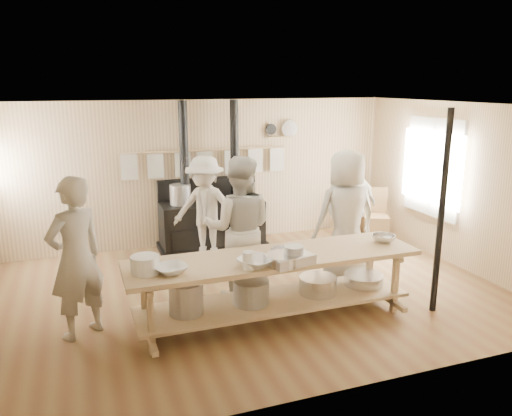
{
  "coord_description": "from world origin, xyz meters",
  "views": [
    {
      "loc": [
        -2.13,
        -6.21,
        2.88
      ],
      "look_at": [
        0.16,
        0.2,
        1.17
      ],
      "focal_mm": 35.0,
      "sensor_mm": 36.0,
      "label": 1
    }
  ],
  "objects_px": {
    "stove": "(211,219)",
    "cook_far_left": "(76,258)",
    "prep_table": "(273,281)",
    "chair": "(375,225)",
    "cook_right": "(352,207)",
    "cook_by_window": "(205,209)",
    "cook_center": "(346,216)",
    "cook_left": "(239,228)",
    "roasting_pan": "(290,259)"
  },
  "relations": [
    {
      "from": "cook_left",
      "to": "cook_far_left",
      "type": "bearing_deg",
      "value": 32.5
    },
    {
      "from": "prep_table",
      "to": "chair",
      "type": "bearing_deg",
      "value": 38.61
    },
    {
      "from": "cook_left",
      "to": "cook_right",
      "type": "height_order",
      "value": "cook_left"
    },
    {
      "from": "chair",
      "to": "roasting_pan",
      "type": "relative_size",
      "value": 1.92
    },
    {
      "from": "cook_left",
      "to": "stove",
      "type": "bearing_deg",
      "value": -73.43
    },
    {
      "from": "cook_left",
      "to": "cook_by_window",
      "type": "height_order",
      "value": "cook_left"
    },
    {
      "from": "cook_far_left",
      "to": "cook_by_window",
      "type": "height_order",
      "value": "cook_far_left"
    },
    {
      "from": "cook_left",
      "to": "roasting_pan",
      "type": "relative_size",
      "value": 3.82
    },
    {
      "from": "cook_right",
      "to": "cook_by_window",
      "type": "relative_size",
      "value": 0.98
    },
    {
      "from": "cook_right",
      "to": "roasting_pan",
      "type": "height_order",
      "value": "cook_right"
    },
    {
      "from": "cook_center",
      "to": "cook_by_window",
      "type": "bearing_deg",
      "value": -38.71
    },
    {
      "from": "cook_right",
      "to": "cook_by_window",
      "type": "height_order",
      "value": "cook_by_window"
    },
    {
      "from": "cook_right",
      "to": "chair",
      "type": "xyz_separation_m",
      "value": [
        0.84,
        0.58,
        -0.57
      ]
    },
    {
      "from": "cook_right",
      "to": "stove",
      "type": "bearing_deg",
      "value": -42.56
    },
    {
      "from": "cook_far_left",
      "to": "roasting_pan",
      "type": "distance_m",
      "value": 2.44
    },
    {
      "from": "stove",
      "to": "chair",
      "type": "relative_size",
      "value": 2.65
    },
    {
      "from": "cook_right",
      "to": "roasting_pan",
      "type": "relative_size",
      "value": 3.34
    },
    {
      "from": "cook_left",
      "to": "roasting_pan",
      "type": "bearing_deg",
      "value": 123.36
    },
    {
      "from": "cook_far_left",
      "to": "cook_right",
      "type": "bearing_deg",
      "value": 165.49
    },
    {
      "from": "cook_by_window",
      "to": "chair",
      "type": "xyz_separation_m",
      "value": [
        3.24,
        0.01,
        -0.59
      ]
    },
    {
      "from": "stove",
      "to": "prep_table",
      "type": "relative_size",
      "value": 0.72
    },
    {
      "from": "cook_far_left",
      "to": "roasting_pan",
      "type": "xyz_separation_m",
      "value": [
        2.33,
        -0.74,
        -0.04
      ]
    },
    {
      "from": "prep_table",
      "to": "cook_right",
      "type": "distance_m",
      "value": 2.83
    },
    {
      "from": "cook_center",
      "to": "chair",
      "type": "height_order",
      "value": "cook_center"
    },
    {
      "from": "cook_left",
      "to": "chair",
      "type": "relative_size",
      "value": 2.0
    },
    {
      "from": "cook_right",
      "to": "cook_by_window",
      "type": "bearing_deg",
      "value": -26.53
    },
    {
      "from": "stove",
      "to": "roasting_pan",
      "type": "xyz_separation_m",
      "value": [
        0.07,
        -3.35,
        0.39
      ]
    },
    {
      "from": "cook_left",
      "to": "cook_right",
      "type": "bearing_deg",
      "value": -135.7
    },
    {
      "from": "prep_table",
      "to": "chair",
      "type": "height_order",
      "value": "chair"
    },
    {
      "from": "stove",
      "to": "cook_far_left",
      "type": "xyz_separation_m",
      "value": [
        -2.26,
        -2.61,
        0.43
      ]
    },
    {
      "from": "cook_by_window",
      "to": "cook_right",
      "type": "bearing_deg",
      "value": 23.7
    },
    {
      "from": "stove",
      "to": "chair",
      "type": "xyz_separation_m",
      "value": [
        2.99,
        -0.63,
        -0.23
      ]
    },
    {
      "from": "chair",
      "to": "roasting_pan",
      "type": "distance_m",
      "value": 4.03
    },
    {
      "from": "cook_far_left",
      "to": "stove",
      "type": "bearing_deg",
      "value": -163.05
    },
    {
      "from": "prep_table",
      "to": "chair",
      "type": "distance_m",
      "value": 3.83
    },
    {
      "from": "cook_right",
      "to": "roasting_pan",
      "type": "distance_m",
      "value": 2.98
    },
    {
      "from": "cook_far_left",
      "to": "chair",
      "type": "height_order",
      "value": "cook_far_left"
    },
    {
      "from": "stove",
      "to": "cook_by_window",
      "type": "xyz_separation_m",
      "value": [
        -0.26,
        -0.64,
        0.36
      ]
    },
    {
      "from": "cook_far_left",
      "to": "cook_left",
      "type": "relative_size",
      "value": 0.97
    },
    {
      "from": "cook_far_left",
      "to": "cook_left",
      "type": "bearing_deg",
      "value": 159.08
    },
    {
      "from": "prep_table",
      "to": "cook_by_window",
      "type": "relative_size",
      "value": 2.05
    },
    {
      "from": "cook_by_window",
      "to": "chair",
      "type": "height_order",
      "value": "cook_by_window"
    },
    {
      "from": "stove",
      "to": "cook_by_window",
      "type": "height_order",
      "value": "stove"
    },
    {
      "from": "prep_table",
      "to": "cook_left",
      "type": "xyz_separation_m",
      "value": [
        -0.18,
        0.82,
        0.46
      ]
    },
    {
      "from": "stove",
      "to": "cook_right",
      "type": "distance_m",
      "value": 2.48
    },
    {
      "from": "cook_by_window",
      "to": "cook_center",
      "type": "bearing_deg",
      "value": -3.32
    },
    {
      "from": "cook_far_left",
      "to": "chair",
      "type": "xyz_separation_m",
      "value": [
        5.24,
        1.98,
        -0.66
      ]
    },
    {
      "from": "prep_table",
      "to": "roasting_pan",
      "type": "height_order",
      "value": "roasting_pan"
    },
    {
      "from": "chair",
      "to": "cook_left",
      "type": "bearing_deg",
      "value": -129.06
    },
    {
      "from": "prep_table",
      "to": "cook_center",
      "type": "distance_m",
      "value": 1.8
    }
  ]
}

